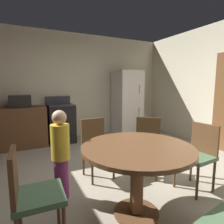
{
  "coord_description": "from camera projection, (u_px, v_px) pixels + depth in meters",
  "views": [
    {
      "loc": [
        -1.18,
        -2.13,
        1.38
      ],
      "look_at": [
        0.16,
        0.61,
        0.94
      ],
      "focal_mm": 30.23,
      "sensor_mm": 36.0,
      "label": 1
    }
  ],
  "objects": [
    {
      "name": "person_child",
      "position": [
        61.0,
        152.0,
        2.25
      ],
      "size": [
        0.31,
        0.31,
        1.09
      ],
      "rotation": [
        0.0,
        0.0,
        5.49
      ],
      "color": "#8C337A",
      "rests_on": "ground"
    },
    {
      "name": "chair_east",
      "position": [
        198.0,
        152.0,
        2.48
      ],
      "size": [
        0.43,
        0.43,
        0.87
      ],
      "rotation": [
        0.0,
        0.0,
        3.22
      ],
      "color": "brown",
      "rests_on": "ground"
    },
    {
      "name": "chair_north",
      "position": [
        96.0,
        144.0,
        2.84
      ],
      "size": [
        0.42,
        0.42,
        0.87
      ],
      "rotation": [
        0.0,
        0.0,
        4.77
      ],
      "color": "brown",
      "rests_on": "ground"
    },
    {
      "name": "chair_northeast",
      "position": [
        147.0,
        142.0,
        2.93
      ],
      "size": [
        0.57,
        0.57,
        0.87
      ],
      "rotation": [
        0.0,
        0.0,
        3.97
      ],
      "color": "brown",
      "rests_on": "ground"
    },
    {
      "name": "microwave",
      "position": [
        20.0,
        101.0,
        4.11
      ],
      "size": [
        0.44,
        0.32,
        0.26
      ],
      "primitive_type": "cube",
      "color": "black",
      "rests_on": "kitchen_counter"
    },
    {
      "name": "refrigerator",
      "position": [
        127.0,
        103.0,
        5.26
      ],
      "size": [
        0.68,
        0.68,
        1.76
      ],
      "color": "silver",
      "rests_on": "ground"
    },
    {
      "name": "wall_back",
      "position": [
        69.0,
        86.0,
        4.94
      ],
      "size": [
        5.65,
        0.12,
        2.7
      ],
      "primitive_type": "cube",
      "color": "beige",
      "rests_on": "ground"
    },
    {
      "name": "oven_range",
      "position": [
        61.0,
        123.0,
        4.57
      ],
      "size": [
        0.6,
        0.6,
        1.1
      ],
      "color": "black",
      "rests_on": "ground"
    },
    {
      "name": "chair_west",
      "position": [
        30.0,
        192.0,
        1.56
      ],
      "size": [
        0.42,
        0.42,
        0.87
      ],
      "rotation": [
        0.0,
        0.0,
        6.24
      ],
      "color": "brown",
      "rests_on": "ground"
    },
    {
      "name": "dining_table",
      "position": [
        137.0,
        161.0,
        1.95
      ],
      "size": [
        1.15,
        1.15,
        0.76
      ],
      "color": "brown",
      "rests_on": "ground"
    },
    {
      "name": "kitchen_counter",
      "position": [
        0.0,
        129.0,
        4.01
      ],
      "size": [
        1.86,
        0.6,
        0.9
      ],
      "primitive_type": "cube",
      "color": "brown",
      "rests_on": "ground"
    },
    {
      "name": "ground_plane",
      "position": [
        121.0,
        186.0,
        2.6
      ],
      "size": [
        14.0,
        14.0,
        0.0
      ],
      "primitive_type": "plane",
      "color": "#A89E89"
    }
  ]
}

